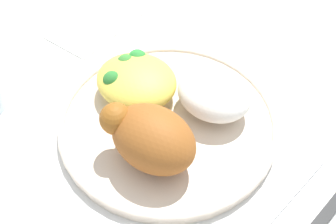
{
  "coord_description": "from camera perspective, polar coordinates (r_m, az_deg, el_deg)",
  "views": [
    {
      "loc": [
        -0.19,
        0.24,
        0.38
      ],
      "look_at": [
        0.0,
        0.0,
        0.02
      ],
      "focal_mm": 42.64,
      "sensor_mm": 36.0,
      "label": 1
    }
  ],
  "objects": [
    {
      "name": "roasted_chicken",
      "position": [
        0.42,
        -2.57,
        -3.58
      ],
      "size": [
        0.11,
        0.07,
        0.06
      ],
      "color": "brown",
      "rests_on": "plate"
    },
    {
      "name": "plate",
      "position": [
        0.48,
        -0.0,
        -1.33
      ],
      "size": [
        0.26,
        0.26,
        0.01
      ],
      "color": "beige",
      "rests_on": "ground_plane"
    },
    {
      "name": "rice_pile",
      "position": [
        0.47,
        6.64,
        2.65
      ],
      "size": [
        0.09,
        0.08,
        0.05
      ],
      "primitive_type": "ellipsoid",
      "color": "white",
      "rests_on": "plate"
    },
    {
      "name": "napkin",
      "position": [
        0.64,
        -10.46,
        12.16
      ],
      "size": [
        0.09,
        0.14,
        0.0
      ],
      "primitive_type": "cube",
      "rotation": [
        0.0,
        0.0,
        0.02
      ],
      "color": "white",
      "rests_on": "ground_plane"
    },
    {
      "name": "ground_plane",
      "position": [
        0.49,
        -0.0,
        -1.91
      ],
      "size": [
        2.0,
        2.0,
        0.0
      ],
      "primitive_type": "plane",
      "color": "silver"
    },
    {
      "name": "mac_cheese_with_broccoli",
      "position": [
        0.49,
        -4.65,
        4.74
      ],
      "size": [
        0.1,
        0.09,
        0.04
      ],
      "color": "#E3C549",
      "rests_on": "plate"
    },
    {
      "name": "fork",
      "position": [
        0.44,
        15.78,
        -12.78
      ],
      "size": [
        0.03,
        0.14,
        0.01
      ],
      "color": "#B2B2B7",
      "rests_on": "ground_plane"
    }
  ]
}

